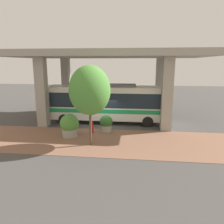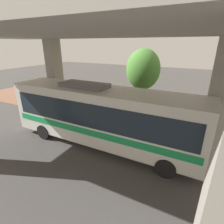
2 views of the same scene
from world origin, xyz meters
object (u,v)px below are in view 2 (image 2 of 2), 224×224
(fire_hydrant, at_px, (136,119))
(street_tree_near, at_px, (143,70))
(planter_front, at_px, (119,116))
(planter_middle, at_px, (160,113))
(bus, at_px, (102,114))

(fire_hydrant, bearing_deg, street_tree_near, -169.94)
(fire_hydrant, distance_m, planter_front, 1.27)
(fire_hydrant, relative_size, planter_middle, 0.59)
(planter_middle, bearing_deg, street_tree_near, -128.34)
(planter_front, distance_m, street_tree_near, 4.63)
(bus, xyz_separation_m, planter_front, (-3.05, -0.23, -1.35))
(planter_middle, bearing_deg, planter_front, -59.60)
(fire_hydrant, bearing_deg, planter_middle, 123.82)
(planter_front, height_order, street_tree_near, street_tree_near)
(planter_middle, xyz_separation_m, street_tree_near, (-1.64, -2.08, 3.05))
(planter_front, height_order, planter_middle, planter_middle)
(bus, height_order, fire_hydrant, bus)
(bus, distance_m, planter_middle, 5.41)
(planter_middle, relative_size, street_tree_near, 0.33)
(bus, bearing_deg, street_tree_near, 176.15)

